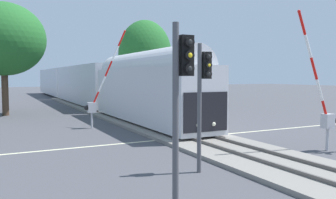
{
  "coord_description": "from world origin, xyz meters",
  "views": [
    {
      "loc": [
        -10.11,
        -17.42,
        3.6
      ],
      "look_at": [
        0.59,
        3.87,
        2.0
      ],
      "focal_mm": 36.83,
      "sensor_mm": 36.0,
      "label": 1
    }
  ],
  "objects_px": {
    "crossing_gate_near": "(325,108)",
    "elm_centre_background": "(145,54)",
    "crossing_gate_far": "(96,97)",
    "traffic_signal_median": "(203,86)",
    "commuter_train": "(82,83)",
    "oak_behind_train": "(3,39)",
    "traffic_signal_near_left": "(181,89)"
  },
  "relations": [
    {
      "from": "traffic_signal_median",
      "to": "oak_behind_train",
      "type": "height_order",
      "value": "oak_behind_train"
    },
    {
      "from": "traffic_signal_median",
      "to": "commuter_train",
      "type": "bearing_deg",
      "value": 84.61
    },
    {
      "from": "commuter_train",
      "to": "elm_centre_background",
      "type": "relative_size",
      "value": 5.67
    },
    {
      "from": "commuter_train",
      "to": "crossing_gate_near",
      "type": "xyz_separation_m",
      "value": [
        3.94,
        -33.6,
        -0.65
      ]
    },
    {
      "from": "elm_centre_background",
      "to": "traffic_signal_near_left",
      "type": "bearing_deg",
      "value": -111.53
    },
    {
      "from": "commuter_train",
      "to": "crossing_gate_far",
      "type": "relative_size",
      "value": 9.05
    },
    {
      "from": "crossing_gate_far",
      "to": "traffic_signal_near_left",
      "type": "height_order",
      "value": "crossing_gate_far"
    },
    {
      "from": "crossing_gate_near",
      "to": "crossing_gate_far",
      "type": "distance_m",
      "value": 14.59
    },
    {
      "from": "crossing_gate_far",
      "to": "crossing_gate_near",
      "type": "bearing_deg",
      "value": -57.62
    },
    {
      "from": "crossing_gate_near",
      "to": "crossing_gate_far",
      "type": "height_order",
      "value": "crossing_gate_far"
    },
    {
      "from": "crossing_gate_far",
      "to": "elm_centre_background",
      "type": "xyz_separation_m",
      "value": [
        11.63,
        18.77,
        4.38
      ]
    },
    {
      "from": "crossing_gate_far",
      "to": "oak_behind_train",
      "type": "height_order",
      "value": "oak_behind_train"
    },
    {
      "from": "commuter_train",
      "to": "crossing_gate_near",
      "type": "distance_m",
      "value": 33.84
    },
    {
      "from": "traffic_signal_near_left",
      "to": "traffic_signal_median",
      "type": "bearing_deg",
      "value": 50.52
    },
    {
      "from": "traffic_signal_near_left",
      "to": "oak_behind_train",
      "type": "height_order",
      "value": "oak_behind_train"
    },
    {
      "from": "oak_behind_train",
      "to": "traffic_signal_near_left",
      "type": "bearing_deg",
      "value": -83.21
    },
    {
      "from": "traffic_signal_near_left",
      "to": "elm_centre_background",
      "type": "relative_size",
      "value": 0.45
    },
    {
      "from": "elm_centre_background",
      "to": "oak_behind_train",
      "type": "height_order",
      "value": "elm_centre_background"
    },
    {
      "from": "elm_centre_background",
      "to": "traffic_signal_median",
      "type": "bearing_deg",
      "value": -109.18
    },
    {
      "from": "commuter_train",
      "to": "crossing_gate_near",
      "type": "bearing_deg",
      "value": -83.32
    },
    {
      "from": "crossing_gate_far",
      "to": "oak_behind_train",
      "type": "bearing_deg",
      "value": 115.54
    },
    {
      "from": "crossing_gate_far",
      "to": "traffic_signal_near_left",
      "type": "xyz_separation_m",
      "value": [
        -2.16,
        -16.17,
        1.13
      ]
    },
    {
      "from": "commuter_train",
      "to": "oak_behind_train",
      "type": "height_order",
      "value": "oak_behind_train"
    },
    {
      "from": "crossing_gate_far",
      "to": "traffic_signal_median",
      "type": "xyz_separation_m",
      "value": [
        0.66,
        -12.75,
        1.06
      ]
    },
    {
      "from": "crossing_gate_near",
      "to": "traffic_signal_median",
      "type": "distance_m",
      "value": 7.26
    },
    {
      "from": "crossing_gate_far",
      "to": "elm_centre_background",
      "type": "height_order",
      "value": "elm_centre_background"
    },
    {
      "from": "crossing_gate_near",
      "to": "traffic_signal_median",
      "type": "relative_size",
      "value": 1.36
    },
    {
      "from": "crossing_gate_near",
      "to": "elm_centre_background",
      "type": "height_order",
      "value": "elm_centre_background"
    },
    {
      "from": "crossing_gate_near",
      "to": "elm_centre_background",
      "type": "xyz_separation_m",
      "value": [
        3.82,
        31.09,
        4.47
      ]
    },
    {
      "from": "traffic_signal_near_left",
      "to": "oak_behind_train",
      "type": "distance_m",
      "value": 27.98
    },
    {
      "from": "traffic_signal_median",
      "to": "traffic_signal_near_left",
      "type": "distance_m",
      "value": 4.43
    },
    {
      "from": "traffic_signal_median",
      "to": "traffic_signal_near_left",
      "type": "relative_size",
      "value": 0.98
    }
  ]
}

